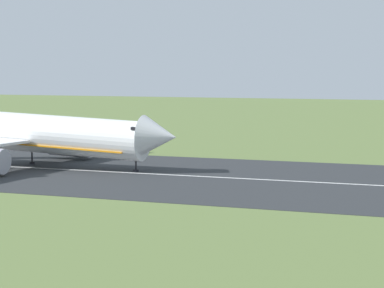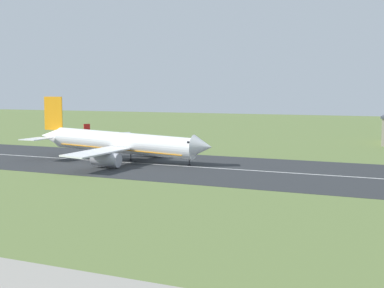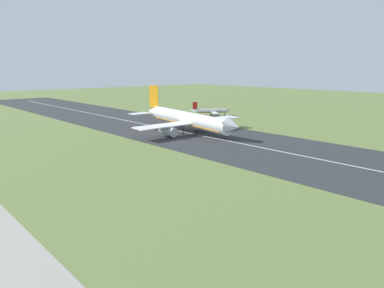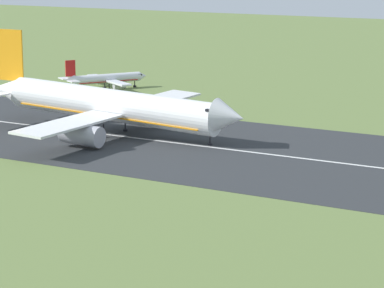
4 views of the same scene
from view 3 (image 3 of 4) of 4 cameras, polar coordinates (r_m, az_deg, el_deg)
name	(u,v)px [view 3 (image 3 of 4)]	position (r m, az deg, el deg)	size (l,w,h in m)	color
ground_plane	(92,168)	(104.46, -14.96, -3.56)	(743.20, 743.20, 0.00)	olive
runway_strip	(232,142)	(136.83, 6.16, 0.32)	(503.20, 50.06, 0.06)	#2B2D30
runway_centreline	(232,142)	(136.82, 6.16, 0.34)	(452.88, 0.70, 0.01)	silver
airplane_landing	(189,120)	(154.93, -0.53, 3.70)	(56.48, 53.14, 18.64)	white
airplane_parked_centre	(211,111)	(210.87, 2.97, 5.04)	(19.95, 21.93, 7.82)	silver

